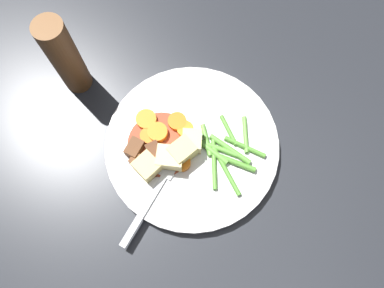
{
  "coord_description": "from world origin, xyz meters",
  "views": [
    {
      "loc": [
        -0.03,
        0.18,
        0.57
      ],
      "look_at": [
        0.0,
        0.0,
        0.02
      ],
      "focal_mm": 35.13,
      "sensor_mm": 36.0,
      "label": 1
    }
  ],
  "objects_px": {
    "carrot_slice_1": "(146,120)",
    "meat_chunk_0": "(135,148)",
    "meat_chunk_1": "(138,161)",
    "pepper_mill": "(65,57)",
    "carrot_slice_3": "(182,163)",
    "potato_chunk_2": "(147,167)",
    "potato_chunk_0": "(182,151)",
    "carrot_slice_2": "(148,139)",
    "potato_chunk_1": "(170,158)",
    "dinner_plate": "(192,146)",
    "carrot_slice_4": "(158,133)",
    "meat_chunk_2": "(154,152)",
    "potato_chunk_3": "(191,139)",
    "fork": "(156,190)",
    "carrot_slice_5": "(177,122)",
    "carrot_slice_0": "(185,130)"
  },
  "relations": [
    {
      "from": "meat_chunk_1",
      "to": "pepper_mill",
      "type": "height_order",
      "value": "pepper_mill"
    },
    {
      "from": "carrot_slice_5",
      "to": "meat_chunk_1",
      "type": "relative_size",
      "value": 1.3
    },
    {
      "from": "carrot_slice_1",
      "to": "meat_chunk_1",
      "type": "bearing_deg",
      "value": 91.85
    },
    {
      "from": "carrot_slice_3",
      "to": "potato_chunk_0",
      "type": "height_order",
      "value": "potato_chunk_0"
    },
    {
      "from": "meat_chunk_1",
      "to": "pepper_mill",
      "type": "bearing_deg",
      "value": -43.77
    },
    {
      "from": "carrot_slice_3",
      "to": "meat_chunk_1",
      "type": "xyz_separation_m",
      "value": [
        0.07,
        0.01,
        0.0
      ]
    },
    {
      "from": "potato_chunk_0",
      "to": "meat_chunk_0",
      "type": "height_order",
      "value": "potato_chunk_0"
    },
    {
      "from": "potato_chunk_0",
      "to": "pepper_mill",
      "type": "height_order",
      "value": "pepper_mill"
    },
    {
      "from": "carrot_slice_1",
      "to": "fork",
      "type": "distance_m",
      "value": 0.11
    },
    {
      "from": "carrot_slice_2",
      "to": "carrot_slice_4",
      "type": "xyz_separation_m",
      "value": [
        -0.01,
        -0.01,
        0.0
      ]
    },
    {
      "from": "carrot_slice_1",
      "to": "meat_chunk_0",
      "type": "distance_m",
      "value": 0.05
    },
    {
      "from": "carrot_slice_3",
      "to": "pepper_mill",
      "type": "distance_m",
      "value": 0.24
    },
    {
      "from": "potato_chunk_2",
      "to": "meat_chunk_2",
      "type": "xyz_separation_m",
      "value": [
        -0.01,
        -0.03,
        -0.0
      ]
    },
    {
      "from": "meat_chunk_0",
      "to": "carrot_slice_0",
      "type": "bearing_deg",
      "value": -147.9
    },
    {
      "from": "dinner_plate",
      "to": "carrot_slice_1",
      "type": "height_order",
      "value": "carrot_slice_1"
    },
    {
      "from": "dinner_plate",
      "to": "carrot_slice_3",
      "type": "distance_m",
      "value": 0.04
    },
    {
      "from": "carrot_slice_5",
      "to": "meat_chunk_0",
      "type": "relative_size",
      "value": 1.01
    },
    {
      "from": "carrot_slice_0",
      "to": "meat_chunk_0",
      "type": "relative_size",
      "value": 0.9
    },
    {
      "from": "carrot_slice_1",
      "to": "meat_chunk_1",
      "type": "relative_size",
      "value": 1.45
    },
    {
      "from": "carrot_slice_3",
      "to": "fork",
      "type": "bearing_deg",
      "value": 56.27
    },
    {
      "from": "carrot_slice_4",
      "to": "potato_chunk_1",
      "type": "relative_size",
      "value": 0.8
    },
    {
      "from": "potato_chunk_3",
      "to": "meat_chunk_1",
      "type": "xyz_separation_m",
      "value": [
        0.07,
        0.05,
        -0.01
      ]
    },
    {
      "from": "carrot_slice_1",
      "to": "meat_chunk_2",
      "type": "distance_m",
      "value": 0.06
    },
    {
      "from": "carrot_slice_1",
      "to": "pepper_mill",
      "type": "bearing_deg",
      "value": -24.01
    },
    {
      "from": "carrot_slice_1",
      "to": "potato_chunk_3",
      "type": "relative_size",
      "value": 1.0
    },
    {
      "from": "carrot_slice_5",
      "to": "potato_chunk_1",
      "type": "relative_size",
      "value": 0.75
    },
    {
      "from": "carrot_slice_4",
      "to": "carrot_slice_2",
      "type": "bearing_deg",
      "value": 43.2
    },
    {
      "from": "potato_chunk_3",
      "to": "pepper_mill",
      "type": "bearing_deg",
      "value": -21.43
    },
    {
      "from": "carrot_slice_1",
      "to": "carrot_slice_4",
      "type": "height_order",
      "value": "carrot_slice_4"
    },
    {
      "from": "potato_chunk_1",
      "to": "potato_chunk_2",
      "type": "height_order",
      "value": "potato_chunk_1"
    },
    {
      "from": "potato_chunk_1",
      "to": "meat_chunk_2",
      "type": "bearing_deg",
      "value": -15.64
    },
    {
      "from": "meat_chunk_0",
      "to": "meat_chunk_2",
      "type": "relative_size",
      "value": 1.05
    },
    {
      "from": "dinner_plate",
      "to": "carrot_slice_0",
      "type": "distance_m",
      "value": 0.03
    },
    {
      "from": "carrot_slice_2",
      "to": "carrot_slice_5",
      "type": "xyz_separation_m",
      "value": [
        -0.04,
        -0.03,
        0.0
      ]
    },
    {
      "from": "meat_chunk_2",
      "to": "potato_chunk_0",
      "type": "bearing_deg",
      "value": -172.55
    },
    {
      "from": "carrot_slice_0",
      "to": "pepper_mill",
      "type": "height_order",
      "value": "pepper_mill"
    },
    {
      "from": "meat_chunk_0",
      "to": "fork",
      "type": "bearing_deg",
      "value": 128.43
    },
    {
      "from": "carrot_slice_1",
      "to": "fork",
      "type": "relative_size",
      "value": 0.19
    },
    {
      "from": "potato_chunk_2",
      "to": "carrot_slice_2",
      "type": "bearing_deg",
      "value": -78.97
    },
    {
      "from": "carrot_slice_3",
      "to": "potato_chunk_2",
      "type": "relative_size",
      "value": 0.77
    },
    {
      "from": "carrot_slice_4",
      "to": "potato_chunk_2",
      "type": "distance_m",
      "value": 0.06
    },
    {
      "from": "carrot_slice_3",
      "to": "fork",
      "type": "xyz_separation_m",
      "value": [
        0.03,
        0.05,
        -0.0
      ]
    },
    {
      "from": "dinner_plate",
      "to": "potato_chunk_1",
      "type": "height_order",
      "value": "potato_chunk_1"
    },
    {
      "from": "dinner_plate",
      "to": "meat_chunk_2",
      "type": "height_order",
      "value": "meat_chunk_2"
    },
    {
      "from": "meat_chunk_1",
      "to": "meat_chunk_2",
      "type": "distance_m",
      "value": 0.03
    },
    {
      "from": "meat_chunk_1",
      "to": "fork",
      "type": "relative_size",
      "value": 0.13
    },
    {
      "from": "dinner_plate",
      "to": "meat_chunk_1",
      "type": "relative_size",
      "value": 12.11
    },
    {
      "from": "potato_chunk_0",
      "to": "potato_chunk_3",
      "type": "bearing_deg",
      "value": -115.45
    },
    {
      "from": "meat_chunk_2",
      "to": "potato_chunk_3",
      "type": "bearing_deg",
      "value": -152.14
    },
    {
      "from": "carrot_slice_2",
      "to": "potato_chunk_1",
      "type": "relative_size",
      "value": 0.69
    }
  ]
}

